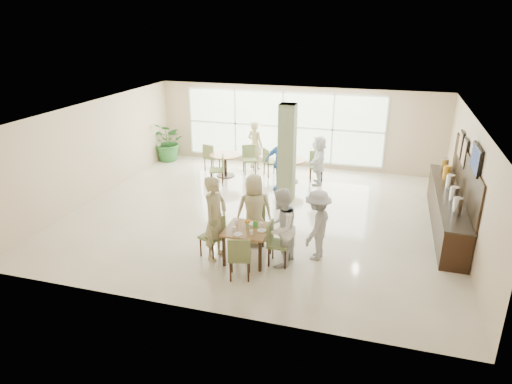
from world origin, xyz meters
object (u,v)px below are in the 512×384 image
(teen_right, at_px, (281,228))
(adult_b, at_px, (319,160))
(round_table_left, at_px, (225,160))
(adult_standing, at_px, (255,145))
(potted_plant, at_px, (169,142))
(teen_standing, at_px, (317,225))
(main_table, at_px, (247,233))
(round_table_right, at_px, (289,165))
(teen_far, at_px, (254,210))
(buffet_counter, at_px, (448,207))
(adult_a, at_px, (281,163))
(teen_left, at_px, (215,218))

(teen_right, relative_size, adult_b, 1.10)
(round_table_left, height_order, adult_standing, adult_standing)
(potted_plant, height_order, teen_standing, teen_standing)
(potted_plant, distance_m, adult_b, 5.73)
(potted_plant, relative_size, adult_b, 0.93)
(teen_standing, bearing_deg, main_table, -59.19)
(main_table, xyz_separation_m, teen_standing, (1.42, 0.52, 0.14))
(round_table_left, xyz_separation_m, round_table_right, (2.17, 0.05, -0.00))
(round_table_left, height_order, teen_standing, teen_standing)
(round_table_left, height_order, round_table_right, same)
(teen_standing, distance_m, adult_standing, 6.55)
(teen_far, distance_m, teen_right, 1.13)
(teen_standing, xyz_separation_m, adult_b, (-0.75, 4.81, -0.01))
(round_table_left, distance_m, buffet_counter, 7.07)
(teen_far, xyz_separation_m, adult_a, (-0.25, 3.64, 0.01))
(potted_plant, bearing_deg, buffet_counter, -19.27)
(teen_left, distance_m, teen_far, 1.07)
(round_table_left, bearing_deg, round_table_right, 1.32)
(round_table_left, relative_size, teen_left, 0.55)
(buffet_counter, bearing_deg, adult_b, 147.23)
(buffet_counter, xyz_separation_m, teen_left, (-5.01, -3.06, 0.39))
(teen_right, bearing_deg, buffet_counter, 137.09)
(teen_left, bearing_deg, buffet_counter, -46.29)
(buffet_counter, height_order, teen_standing, buffet_counter)
(teen_left, distance_m, adult_standing, 6.43)
(main_table, relative_size, teen_standing, 0.60)
(adult_b, bearing_deg, teen_standing, 5.26)
(buffet_counter, xyz_separation_m, teen_right, (-3.58, -2.97, 0.31))
(round_table_left, distance_m, teen_left, 5.55)
(adult_a, bearing_deg, round_table_left, 169.56)
(round_table_left, distance_m, teen_far, 4.98)
(teen_standing, xyz_separation_m, adult_a, (-1.76, 3.92, 0.07))
(potted_plant, relative_size, adult_standing, 0.86)
(teen_left, distance_m, teen_standing, 2.21)
(main_table, relative_size, round_table_right, 0.92)
(round_table_right, relative_size, teen_standing, 0.65)
(teen_far, height_order, adult_a, adult_a)
(round_table_right, bearing_deg, teen_right, -79.52)
(round_table_left, xyz_separation_m, teen_far, (2.32, -4.40, 0.29))
(buffet_counter, height_order, adult_a, buffet_counter)
(round_table_left, height_order, teen_right, teen_right)
(teen_far, bearing_deg, potted_plant, -72.94)
(round_table_left, bearing_deg, teen_right, -58.82)
(round_table_left, distance_m, adult_a, 2.22)
(adult_b, relative_size, adult_standing, 0.93)
(adult_standing, bearing_deg, teen_far, 127.42)
(main_table, xyz_separation_m, potted_plant, (-4.98, 6.23, 0.07))
(potted_plant, distance_m, teen_standing, 8.59)
(potted_plant, xyz_separation_m, teen_standing, (6.40, -5.72, 0.07))
(potted_plant, height_order, teen_left, teen_left)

